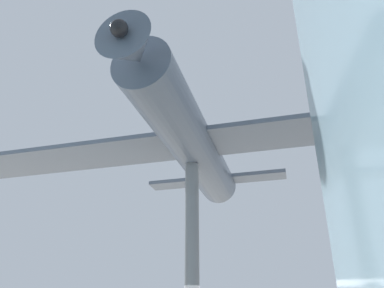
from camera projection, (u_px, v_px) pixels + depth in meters
The scene contains 2 objects.
support_pylon_central at pixel (192, 257), 12.74m from camera, with size 0.50×0.50×6.82m.
suspended_airplane at pixel (191, 142), 14.44m from camera, with size 21.45×12.25×3.26m.
Camera 1 is at (-2.24, 12.97, 1.44)m, focal length 35.00 mm.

